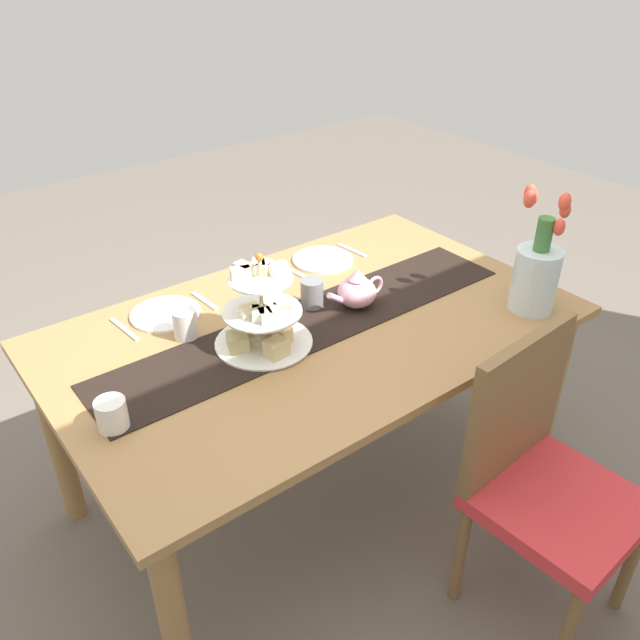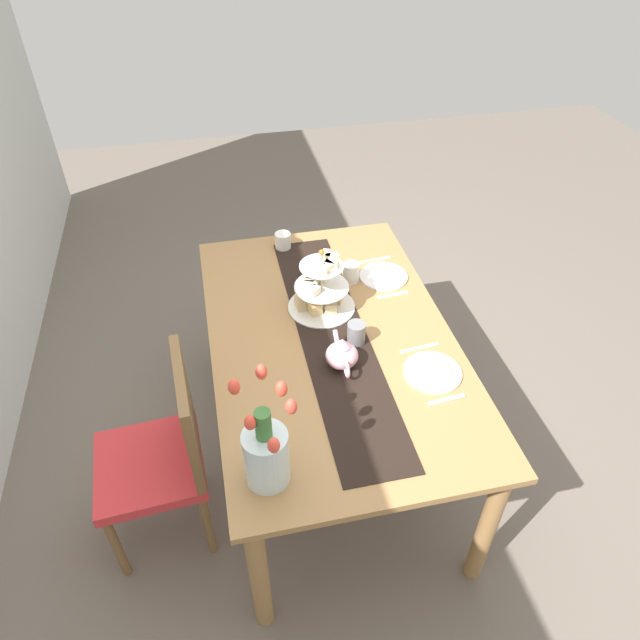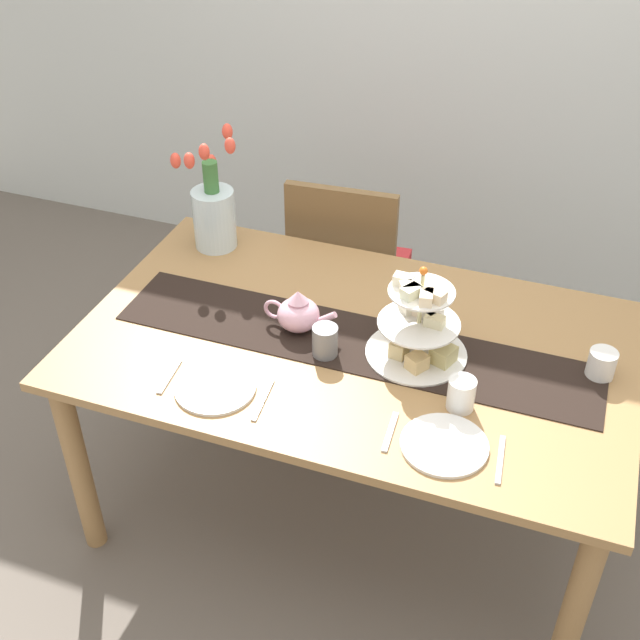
{
  "view_description": "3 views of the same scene",
  "coord_description": "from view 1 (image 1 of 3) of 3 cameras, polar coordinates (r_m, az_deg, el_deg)",
  "views": [
    {
      "loc": [
        1.06,
        1.41,
        1.86
      ],
      "look_at": [
        0.01,
        0.04,
        0.78
      ],
      "focal_mm": 36.38,
      "sensor_mm": 36.0,
      "label": 1
    },
    {
      "loc": [
        -1.75,
        0.43,
        2.37
      ],
      "look_at": [
        -0.01,
        0.05,
        0.85
      ],
      "focal_mm": 32.22,
      "sensor_mm": 36.0,
      "label": 2
    },
    {
      "loc": [
        0.56,
        -1.85,
        2.26
      ],
      "look_at": [
        -0.09,
        -0.05,
        0.84
      ],
      "focal_mm": 45.55,
      "sensor_mm": 36.0,
      "label": 3
    }
  ],
  "objects": [
    {
      "name": "fork_left",
      "position": [
        2.56,
        2.82,
        6.17
      ],
      "size": [
        0.03,
        0.15,
        0.01
      ],
      "primitive_type": "cube",
      "rotation": [
        0.0,
        0.0,
        0.09
      ],
      "color": "silver",
      "rests_on": "dining_table"
    },
    {
      "name": "dinner_plate_left",
      "position": [
        2.48,
        0.24,
        5.33
      ],
      "size": [
        0.23,
        0.23,
        0.01
      ],
      "primitive_type": "cylinder",
      "color": "white",
      "rests_on": "dining_table"
    },
    {
      "name": "chair_left",
      "position": [
        2.01,
        18.9,
        -12.67
      ],
      "size": [
        0.45,
        0.45,
        0.91
      ],
      "color": "brown",
      "rests_on": "ground_plane"
    },
    {
      "name": "knife_left",
      "position": [
        2.4,
        -2.5,
        4.35
      ],
      "size": [
        0.03,
        0.17,
        0.01
      ],
      "primitive_type": "cube",
      "rotation": [
        0.0,
        0.0,
        0.09
      ],
      "color": "silver",
      "rests_on": "dining_table"
    },
    {
      "name": "cream_jug",
      "position": [
        1.74,
        -17.84,
        -7.93
      ],
      "size": [
        0.08,
        0.08,
        0.08
      ],
      "primitive_type": "cylinder",
      "color": "white",
      "rests_on": "dining_table"
    },
    {
      "name": "fork_right",
      "position": [
        2.24,
        -10.11,
        1.66
      ],
      "size": [
        0.03,
        0.15,
        0.01
      ],
      "primitive_type": "cube",
      "rotation": [
        0.0,
        0.0,
        0.06
      ],
      "color": "silver",
      "rests_on": "dining_table"
    },
    {
      "name": "mug_white_text",
      "position": [
        2.04,
        -11.76,
        -0.35
      ],
      "size": [
        0.08,
        0.08,
        0.09
      ],
      "primitive_type": "cylinder",
      "color": "white",
      "rests_on": "dining_table"
    },
    {
      "name": "ground_plane",
      "position": [
        2.56,
        -0.46,
        -14.58
      ],
      "size": [
        8.0,
        8.0,
        0.0
      ],
      "primitive_type": "plane",
      "color": "#6B6056"
    },
    {
      "name": "table_runner",
      "position": [
        2.09,
        -0.68,
        -0.19
      ],
      "size": [
        1.47,
        0.28,
        0.0
      ],
      "primitive_type": "cube",
      "color": "black",
      "rests_on": "dining_table"
    },
    {
      "name": "dinner_plate_right",
      "position": [
        2.19,
        -13.43,
        0.53
      ],
      "size": [
        0.23,
        0.23,
        0.01
      ],
      "primitive_type": "cylinder",
      "color": "white",
      "rests_on": "dining_table"
    },
    {
      "name": "tiered_cake_stand",
      "position": [
        1.94,
        -5.14,
        0.24
      ],
      "size": [
        0.3,
        0.3,
        0.3
      ],
      "color": "beige",
      "rests_on": "table_runner"
    },
    {
      "name": "dining_table",
      "position": [
        2.14,
        -0.53,
        -2.5
      ],
      "size": [
        1.67,
        1.01,
        0.75
      ],
      "color": "#A37747",
      "rests_on": "ground_plane"
    },
    {
      "name": "teapot",
      "position": [
        2.16,
        3.29,
        2.57
      ],
      "size": [
        0.24,
        0.13,
        0.14
      ],
      "color": "#E5A8BC",
      "rests_on": "table_runner"
    },
    {
      "name": "mug_grey",
      "position": [
        2.15,
        -0.71,
        2.38
      ],
      "size": [
        0.08,
        0.08,
        0.09
      ],
      "primitive_type": "cylinder",
      "color": "slate",
      "rests_on": "table_runner"
    },
    {
      "name": "knife_right",
      "position": [
        2.15,
        -16.87,
        -0.75
      ],
      "size": [
        0.03,
        0.17,
        0.01
      ],
      "primitive_type": "cube",
      "rotation": [
        0.0,
        0.0,
        0.09
      ],
      "color": "silver",
      "rests_on": "dining_table"
    },
    {
      "name": "tulip_vase",
      "position": [
        2.22,
        18.5,
        4.06
      ],
      "size": [
        0.24,
        0.19,
        0.44
      ],
      "color": "silver",
      "rests_on": "dining_table"
    }
  ]
}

